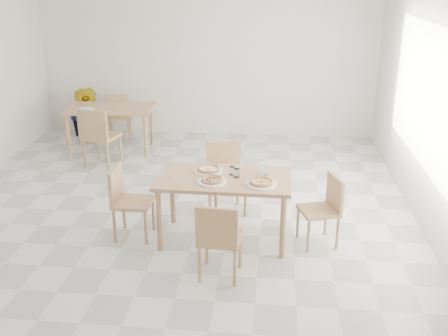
# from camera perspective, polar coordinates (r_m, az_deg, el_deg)

# --- Properties ---
(room) EXTENTS (7.28, 7.00, 7.00)m
(room) POSITION_cam_1_polar(r_m,az_deg,el_deg) (6.48, 21.31, 7.25)
(room) COLOR silver
(room) RESTS_ON ground
(main_table) EXTENTS (1.46, 0.85, 0.75)m
(main_table) POSITION_cam_1_polar(r_m,az_deg,el_deg) (5.71, -0.00, -1.81)
(main_table) COLOR tan
(main_table) RESTS_ON ground
(chair_south) EXTENTS (0.43, 0.43, 0.82)m
(chair_south) POSITION_cam_1_polar(r_m,az_deg,el_deg) (5.05, -0.58, -7.42)
(chair_south) COLOR tan
(chair_south) RESTS_ON ground
(chair_north) EXTENTS (0.55, 0.55, 0.87)m
(chair_north) POSITION_cam_1_polar(r_m,az_deg,el_deg) (6.51, 0.19, -0.41)
(chair_north) COLOR tan
(chair_north) RESTS_ON ground
(chair_west) EXTENTS (0.41, 0.41, 0.83)m
(chair_west) POSITION_cam_1_polar(r_m,az_deg,el_deg) (5.95, -10.61, -3.13)
(chair_west) COLOR tan
(chair_west) RESTS_ON ground
(chair_east) EXTENTS (0.49, 0.49, 0.79)m
(chair_east) POSITION_cam_1_polar(r_m,az_deg,el_deg) (5.82, 10.96, -4.00)
(chair_east) COLOR tan
(chair_east) RESTS_ON ground
(plate_margherita) EXTENTS (0.33, 0.33, 0.02)m
(plate_margherita) POSITION_cam_1_polar(r_m,az_deg,el_deg) (5.49, 4.06, -1.76)
(plate_margherita) COLOR white
(plate_margherita) RESTS_ON main_table
(plate_mushroom) EXTENTS (0.31, 0.31, 0.02)m
(plate_mushroom) POSITION_cam_1_polar(r_m,az_deg,el_deg) (5.83, -1.70, -0.32)
(plate_mushroom) COLOR white
(plate_mushroom) RESTS_ON main_table
(plate_pepperoni) EXTENTS (0.31, 0.31, 0.02)m
(plate_pepperoni) POSITION_cam_1_polar(r_m,az_deg,el_deg) (5.54, -1.31, -1.49)
(plate_pepperoni) COLOR white
(plate_pepperoni) RESTS_ON main_table
(pizza_margherita) EXTENTS (0.29, 0.29, 0.03)m
(pizza_margherita) POSITION_cam_1_polar(r_m,az_deg,el_deg) (5.48, 4.07, -1.54)
(pizza_margherita) COLOR tan
(pizza_margherita) RESTS_ON plate_margherita
(pizza_mushroom) EXTENTS (0.31, 0.31, 0.03)m
(pizza_mushroom) POSITION_cam_1_polar(r_m,az_deg,el_deg) (5.83, -1.70, -0.11)
(pizza_mushroom) COLOR tan
(pizza_mushroom) RESTS_ON plate_mushroom
(pizza_pepperoni) EXTENTS (0.29, 0.29, 0.03)m
(pizza_pepperoni) POSITION_cam_1_polar(r_m,az_deg,el_deg) (5.53, -1.31, -1.27)
(pizza_pepperoni) COLOR tan
(pizza_pepperoni) RESTS_ON plate_pepperoni
(tumbler_a) EXTENTS (0.07, 0.07, 0.09)m
(tumbler_a) POSITION_cam_1_polar(r_m,az_deg,el_deg) (5.74, 0.87, -0.29)
(tumbler_a) COLOR white
(tumbler_a) RESTS_ON main_table
(tumbler_b) EXTENTS (0.07, 0.07, 0.09)m
(tumbler_b) POSITION_cam_1_polar(r_m,az_deg,el_deg) (5.67, 1.38, -0.53)
(tumbler_b) COLOR white
(tumbler_b) RESTS_ON main_table
(napkin_holder) EXTENTS (0.13, 0.08, 0.14)m
(napkin_holder) POSITION_cam_1_polar(r_m,az_deg,el_deg) (5.75, 4.37, -0.08)
(napkin_holder) COLOR silver
(napkin_holder) RESTS_ON main_table
(fork_a) EXTENTS (0.08, 0.19, 0.01)m
(fork_a) POSITION_cam_1_polar(r_m,az_deg,el_deg) (5.66, -5.84, -1.16)
(fork_a) COLOR silver
(fork_a) RESTS_ON main_table
(fork_b) EXTENTS (0.05, 0.17, 0.01)m
(fork_b) POSITION_cam_1_polar(r_m,az_deg,el_deg) (5.76, 4.57, -0.73)
(fork_b) COLOR silver
(fork_b) RESTS_ON main_table
(second_table) EXTENTS (1.46, 0.91, 0.75)m
(second_table) POSITION_cam_1_polar(r_m,az_deg,el_deg) (8.86, -12.32, 5.92)
(second_table) COLOR tan
(second_table) RESTS_ON ground
(chair_back_s) EXTENTS (0.55, 0.55, 0.93)m
(chair_back_s) POSITION_cam_1_polar(r_m,az_deg,el_deg) (8.15, -13.51, 3.65)
(chair_back_s) COLOR tan
(chair_back_s) RESTS_ON ground
(chair_back_n) EXTENTS (0.50, 0.50, 0.77)m
(chair_back_n) POSITION_cam_1_polar(r_m,az_deg,el_deg) (9.66, -11.35, 5.88)
(chair_back_n) COLOR tan
(chair_back_n) RESTS_ON ground
(plate_empty) EXTENTS (0.28, 0.28, 0.02)m
(plate_empty) POSITION_cam_1_polar(r_m,az_deg,el_deg) (8.75, -14.85, 6.18)
(plate_empty) COLOR white
(plate_empty) RESTS_ON second_table
(potted_plant) EXTENTS (0.53, 0.43, 0.93)m
(potted_plant) POSITION_cam_1_polar(r_m,az_deg,el_deg) (9.88, -14.98, 6.02)
(potted_plant) COLOR #1D6121
(potted_plant) RESTS_ON ground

